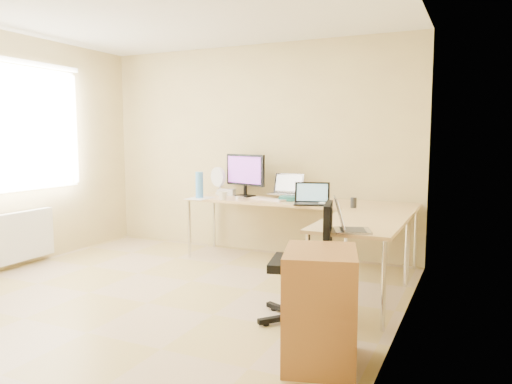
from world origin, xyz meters
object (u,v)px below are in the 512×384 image
at_px(office_chair, 299,259).
at_px(monitor, 245,175).
at_px(mug, 223,196).
at_px(desk_fan, 220,182).
at_px(water_bottle, 199,185).
at_px(keyboard, 268,199).
at_px(laptop_black, 312,194).
at_px(desk_return, 362,261).
at_px(cabinet, 320,309).
at_px(desk_main, 297,232).
at_px(laptop_return, 353,218).
at_px(laptop_center, 286,184).

bearing_deg(office_chair, monitor, 114.30).
height_order(mug, desk_fan, desk_fan).
bearing_deg(water_bottle, monitor, 46.17).
height_order(keyboard, office_chair, office_chair).
height_order(mug, water_bottle, water_bottle).
bearing_deg(keyboard, water_bottle, -147.69).
relative_size(monitor, water_bottle, 1.91).
relative_size(laptop_black, mug, 3.56).
bearing_deg(desk_return, cabinet, -89.03).
bearing_deg(water_bottle, keyboard, 14.16).
bearing_deg(monitor, water_bottle, -115.83).
height_order(desk_main, desk_fan, desk_fan).
bearing_deg(laptop_return, mug, 36.03).
bearing_deg(desk_main, water_bottle, -165.20).
distance_m(desk_return, laptop_center, 1.73).
relative_size(laptop_black, office_chair, 0.40).
bearing_deg(laptop_return, water_bottle, 40.14).
bearing_deg(desk_fan, laptop_return, -15.81).
bearing_deg(water_bottle, laptop_center, 25.70).
height_order(laptop_center, laptop_return, laptop_center).
relative_size(laptop_return, cabinet, 0.42).
bearing_deg(desk_return, keyboard, 145.08).
height_order(desk_main, mug, mug).
xyz_separation_m(monitor, cabinet, (1.72, -2.42, -0.63)).
xyz_separation_m(desk_fan, office_chair, (1.75, -1.86, -0.39)).
relative_size(mug, laptop_return, 0.33).
bearing_deg(mug, laptop_center, 36.15).
bearing_deg(water_bottle, laptop_return, -30.01).
height_order(keyboard, laptop_return, laptop_return).
bearing_deg(laptop_black, office_chair, -91.73).
bearing_deg(desk_main, cabinet, -66.53).
height_order(desk_return, laptop_return, laptop_return).
relative_size(desk_fan, cabinet, 0.41).
bearing_deg(desk_return, laptop_black, 133.50).
distance_m(office_chair, cabinet, 0.75).
xyz_separation_m(mug, office_chair, (1.43, -1.36, -0.28)).
bearing_deg(keyboard, desk_return, -16.77).
height_order(desk_main, laptop_black, laptop_black).
bearing_deg(mug, water_bottle, 180.00).
relative_size(laptop_center, keyboard, 0.81).
distance_m(keyboard, water_bottle, 0.84).
xyz_separation_m(keyboard, office_chair, (0.95, -1.56, -0.24)).
xyz_separation_m(water_bottle, cabinet, (2.12, -2.00, -0.53)).
height_order(monitor, laptop_center, monitor).
distance_m(keyboard, laptop_return, 1.97).
relative_size(desk_return, laptop_black, 3.43).
height_order(laptop_black, desk_fan, desk_fan).
bearing_deg(mug, cabinet, -47.87).
bearing_deg(mug, laptop_black, 3.12).
xyz_separation_m(keyboard, cabinet, (1.32, -2.20, -0.38)).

